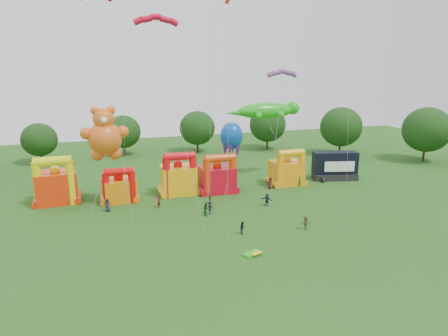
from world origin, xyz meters
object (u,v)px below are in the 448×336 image
object	(u,v)px
bouncy_castle_2	(179,178)
stage_trailer	(335,166)
gecko_kite	(275,136)
spectator_0	(108,205)
bouncy_castle_0	(56,185)
spectator_4	(210,198)
octopus_kite	(230,159)
teddy_bear_kite	(103,152)

from	to	relation	value
bouncy_castle_2	stage_trailer	world-z (taller)	bouncy_castle_2
gecko_kite	spectator_0	bearing A→B (deg)	-164.37
bouncy_castle_0	stage_trailer	distance (m)	46.20
spectator_4	bouncy_castle_2	bearing A→B (deg)	-117.36
octopus_kite	spectator_0	distance (m)	19.92
spectator_0	spectator_4	xyz separation A→B (m)	(14.48, -0.98, -0.11)
stage_trailer	teddy_bear_kite	distance (m)	39.74
teddy_bear_kite	bouncy_castle_0	bearing A→B (deg)	152.31
stage_trailer	teddy_bear_kite	world-z (taller)	teddy_bear_kite
bouncy_castle_0	spectator_4	bearing A→B (deg)	-18.35
gecko_kite	spectator_4	size ratio (longest dim) A/B	8.65
teddy_bear_kite	octopus_kite	size ratio (longest dim) A/B	1.30
gecko_kite	octopus_kite	size ratio (longest dim) A/B	1.26
bouncy_castle_2	stage_trailer	size ratio (longest dim) A/B	0.85
teddy_bear_kite	gecko_kite	distance (m)	29.56
bouncy_castle_2	spectator_0	xyz separation A→B (m)	(-11.02, -4.88, -1.72)
spectator_0	bouncy_castle_0	bearing A→B (deg)	136.43
stage_trailer	spectator_0	distance (m)	39.57
spectator_4	stage_trailer	bearing A→B (deg)	135.37
bouncy_castle_2	octopus_kite	size ratio (longest dim) A/B	0.63
bouncy_castle_0	teddy_bear_kite	size ratio (longest dim) A/B	0.51
gecko_kite	spectator_0	size ratio (longest dim) A/B	7.57
octopus_kite	bouncy_castle_0	bearing A→B (deg)	174.70
octopus_kite	spectator_4	bearing A→B (deg)	-134.47
teddy_bear_kite	gecko_kite	world-z (taller)	teddy_bear_kite
bouncy_castle_2	octopus_kite	distance (m)	8.56
gecko_kite	bouncy_castle_2	bearing A→B (deg)	-169.81
stage_trailer	spectator_0	xyz separation A→B (m)	(-39.24, -4.83, -1.49)
bouncy_castle_0	gecko_kite	size ratio (longest dim) A/B	0.52
octopus_kite	spectator_0	xyz separation A→B (m)	(-19.08, -3.70, -4.37)
teddy_bear_kite	spectator_0	size ratio (longest dim) A/B	7.84
gecko_kite	octopus_kite	xyz separation A→B (m)	(-9.91, -4.41, -2.53)
bouncy_castle_0	octopus_kite	distance (m)	26.25
teddy_bear_kite	spectator_0	bearing A→B (deg)	-89.26
gecko_kite	spectator_0	distance (m)	30.88
stage_trailer	spectator_0	world-z (taller)	stage_trailer
octopus_kite	spectator_4	xyz separation A→B (m)	(-4.60, -4.69, -4.48)
bouncy_castle_2	spectator_4	bearing A→B (deg)	-59.52
bouncy_castle_2	spectator_4	distance (m)	7.05
gecko_kite	octopus_kite	world-z (taller)	gecko_kite
bouncy_castle_2	octopus_kite	bearing A→B (deg)	-8.32
octopus_kite	gecko_kite	bearing A→B (deg)	23.98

